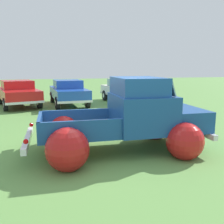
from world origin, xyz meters
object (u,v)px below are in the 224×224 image
object	(u,v)px
show_car_1	(68,91)
show_car_2	(124,90)
vintage_pickup_truck	(132,122)
show_car_0	(18,92)

from	to	relation	value
show_car_1	show_car_2	xyz separation A→B (m)	(3.42, 0.18, 0.00)
show_car_1	vintage_pickup_truck	bearing A→B (deg)	1.96
show_car_1	show_car_0	bearing A→B (deg)	-99.24
show_car_1	show_car_2	bearing A→B (deg)	87.61
vintage_pickup_truck	show_car_1	distance (m)	8.49
vintage_pickup_truck	show_car_0	size ratio (longest dim) A/B	1.03
show_car_2	show_car_0	bearing A→B (deg)	-95.74
show_car_0	show_car_2	world-z (taller)	same
show_car_0	show_car_1	size ratio (longest dim) A/B	1.04
vintage_pickup_truck	show_car_2	bearing A→B (deg)	74.79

